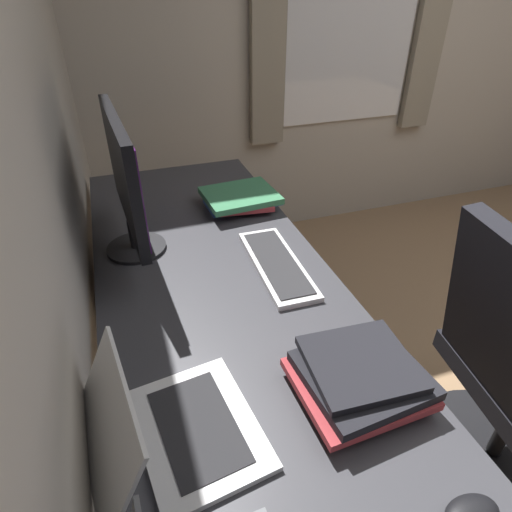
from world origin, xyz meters
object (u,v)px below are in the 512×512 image
object	(u,v)px
monitor_primary	(125,178)
keyboard_main	(277,264)
office_chair	(511,381)
drawer_pedestal	(200,322)
book_stack_near	(241,198)
laptop_left	(164,428)
book_stack_far	(359,377)

from	to	relation	value
monitor_primary	keyboard_main	distance (m)	0.55
monitor_primary	office_chair	bearing A→B (deg)	-124.68
drawer_pedestal	book_stack_near	world-z (taller)	book_stack_near
laptop_left	office_chair	distance (m)	1.10
laptop_left	keyboard_main	size ratio (longest dim) A/B	0.87
monitor_primary	office_chair	distance (m)	1.36
keyboard_main	book_stack_far	bearing A→B (deg)	179.24
laptop_left	monitor_primary	bearing A→B (deg)	-1.59
book_stack_near	book_stack_far	distance (m)	0.97
office_chair	keyboard_main	bearing A→B (deg)	53.33
book_stack_far	office_chair	distance (m)	0.70
drawer_pedestal	book_stack_near	distance (m)	0.53
laptop_left	book_stack_near	bearing A→B (deg)	-25.46
monitor_primary	keyboard_main	size ratio (longest dim) A/B	1.31
monitor_primary	office_chair	size ratio (longest dim) A/B	0.57
drawer_pedestal	book_stack_near	bearing A→B (deg)	-50.20
book_stack_near	keyboard_main	bearing A→B (deg)	177.36
drawer_pedestal	keyboard_main	size ratio (longest dim) A/B	1.64
book_stack_near	office_chair	size ratio (longest dim) A/B	0.33
book_stack_near	book_stack_far	size ratio (longest dim) A/B	1.12
keyboard_main	book_stack_far	xyz separation A→B (m)	(-0.52, 0.01, 0.04)
drawer_pedestal	monitor_primary	distance (m)	0.67
drawer_pedestal	office_chair	world-z (taller)	office_chair
monitor_primary	office_chair	xyz separation A→B (m)	(-0.71, -1.03, -0.53)
drawer_pedestal	laptop_left	world-z (taller)	laptop_left
drawer_pedestal	office_chair	size ratio (longest dim) A/B	0.72
office_chair	book_stack_far	bearing A→B (deg)	95.38
laptop_left	keyboard_main	distance (m)	0.67
drawer_pedestal	keyboard_main	xyz separation A→B (m)	(-0.24, -0.23, 0.39)
laptop_left	keyboard_main	world-z (taller)	laptop_left
drawer_pedestal	laptop_left	bearing A→B (deg)	164.50
monitor_primary	book_stack_near	distance (m)	0.53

